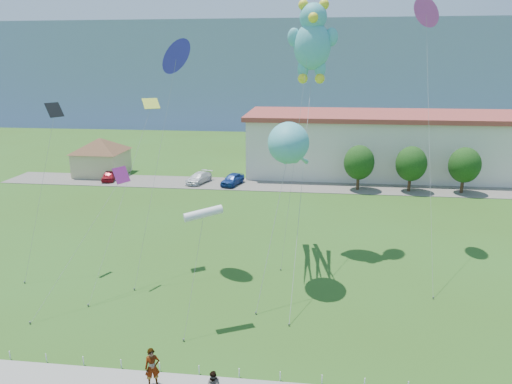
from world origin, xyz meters
TOP-DOWN VIEW (x-y plane):
  - ground at (0.00, 0.00)m, footprint 160.00×160.00m
  - parking_strip at (0.00, 35.00)m, footprint 70.00×6.00m
  - hill_ridge at (0.00, 120.00)m, footprint 160.00×50.00m
  - pavilion at (-24.00, 38.00)m, footprint 9.20×9.20m
  - warehouse at (26.00, 44.00)m, footprint 61.00×15.00m
  - rope_fence at (0.00, -1.30)m, footprint 26.05×0.05m
  - tree_near at (10.00, 34.00)m, footprint 3.60×3.60m
  - tree_mid at (16.00, 34.00)m, footprint 3.60×3.60m
  - tree_far at (22.00, 34.00)m, footprint 3.60×3.60m
  - pedestrian_left at (-2.94, -2.42)m, footprint 0.82×0.69m
  - parked_car_red at (-21.62, 34.88)m, footprint 2.22×3.98m
  - parked_car_white at (-9.76, 34.90)m, footprint 3.13×4.80m
  - parked_car_blue at (-5.34, 34.44)m, footprint 2.82×4.53m
  - octopus_kite at (2.69, 10.73)m, footprint 2.97×11.66m
  - teddy_bear_kite at (4.04, 16.29)m, footprint 3.77×14.05m
  - small_kite_yellow at (-7.51, 10.83)m, footprint 2.95×8.21m
  - small_kite_purple at (12.56, 17.91)m, footprint 1.80×11.16m
  - small_kite_pink at (-8.63, 7.38)m, footprint 4.40×6.79m
  - small_kite_blue at (-5.26, 11.53)m, footprint 3.13×5.74m
  - small_kite_white at (-1.74, 3.67)m, footprint 1.07×3.57m
  - small_kite_black at (-13.81, 9.70)m, footprint 2.44×4.08m

SIDE VIEW (x-z plane):
  - ground at x=0.00m, z-range 0.00..0.00m
  - parking_strip at x=0.00m, z-range 0.00..0.06m
  - rope_fence at x=0.00m, z-range 0.00..0.50m
  - parked_car_red at x=-21.62m, z-range 0.06..1.34m
  - parked_car_white at x=-9.76m, z-range 0.06..1.35m
  - parked_car_blue at x=-5.34m, z-range 0.06..1.50m
  - pedestrian_left at x=-2.94m, z-range 0.10..2.02m
  - pavilion at x=-24.00m, z-range 0.52..5.52m
  - tree_near at x=10.00m, z-range 0.65..6.12m
  - tree_mid at x=16.00m, z-range 0.65..6.12m
  - tree_far at x=22.00m, z-range 0.65..6.12m
  - warehouse at x=26.00m, z-range 0.02..8.22m
  - small_kite_white at x=-1.74m, z-range 3.08..10.19m
  - small_kite_pink at x=-8.63m, z-range 2.82..10.91m
  - octopus_kite at x=2.69m, z-range 3.47..14.61m
  - small_kite_black at x=-13.81m, z-range 4.30..16.38m
  - small_kite_yellow at x=-7.51m, z-range 4.32..16.76m
  - hill_ridge at x=0.00m, z-range 0.00..25.00m
  - small_kite_blue at x=-5.26m, z-range 6.93..22.82m
  - teddy_bear_kite at x=4.04m, z-range 6.81..26.11m
  - small_kite_purple at x=12.56m, z-range 8.40..27.56m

